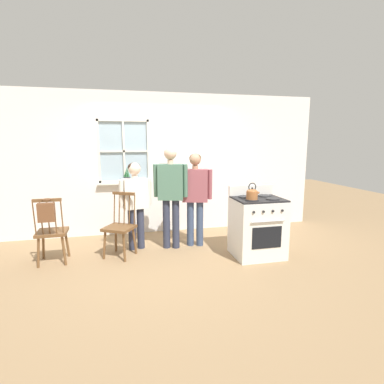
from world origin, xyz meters
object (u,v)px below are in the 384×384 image
object	(u,v)px
potted_plant	(127,177)
person_adult_right	(195,191)
chair_near_wall	(120,228)
person_teen_center	(171,187)
person_elderly_left	(135,198)
stove	(257,226)
kettle	(252,194)
chair_by_window	(52,233)
handbag	(46,212)

from	to	relation	value
potted_plant	person_adult_right	bearing A→B (deg)	-39.20
chair_near_wall	person_teen_center	world-z (taller)	person_teen_center
person_elderly_left	stove	world-z (taller)	person_elderly_left
chair_near_wall	person_elderly_left	bearing A→B (deg)	76.47
potted_plant	kettle	bearing A→B (deg)	-43.98
kettle	potted_plant	world-z (taller)	potted_plant
chair_by_window	chair_near_wall	bearing A→B (deg)	-178.85
person_adult_right	kettle	xyz separation A→B (m)	(0.67, -0.81, 0.07)
person_elderly_left	stove	size ratio (longest dim) A/B	1.34
person_teen_center	kettle	bearing A→B (deg)	-21.41
chair_by_window	potted_plant	distance (m)	1.74
person_elderly_left	handbag	bearing A→B (deg)	-169.74
person_teen_center	person_adult_right	distance (m)	0.43
handbag	person_teen_center	bearing A→B (deg)	14.27
person_elderly_left	person_adult_right	world-z (taller)	person_adult_right
potted_plant	handbag	xyz separation A→B (m)	(-1.12, -1.38, -0.29)
person_elderly_left	person_teen_center	xyz separation A→B (m)	(0.57, -0.08, 0.16)
chair_by_window	stove	bearing A→B (deg)	170.68
person_elderly_left	kettle	size ratio (longest dim) A/B	5.86
person_elderly_left	kettle	bearing A→B (deg)	-41.15
person_elderly_left	potted_plant	size ratio (longest dim) A/B	4.74
chair_by_window	stove	xyz separation A→B (m)	(3.07, -0.43, 0.01)
stove	handbag	world-z (taller)	stove
stove	kettle	xyz separation A→B (m)	(-0.17, -0.13, 0.55)
person_teen_center	potted_plant	size ratio (longest dim) A/B	5.56
stove	handbag	xyz separation A→B (m)	(-3.06, 0.20, 0.35)
chair_near_wall	person_teen_center	xyz separation A→B (m)	(0.84, 0.18, 0.58)
person_adult_right	potted_plant	xyz separation A→B (m)	(-1.10, 0.90, 0.16)
stove	handbag	distance (m)	3.09
chair_by_window	chair_near_wall	world-z (taller)	same
person_teen_center	stove	distance (m)	1.52
kettle	chair_near_wall	bearing A→B (deg)	162.58
person_elderly_left	stove	bearing A→B (deg)	-35.51
stove	potted_plant	size ratio (longest dim) A/B	3.55
kettle	potted_plant	distance (m)	2.46
chair_by_window	person_adult_right	bearing A→B (deg)	-175.01
chair_by_window	person_elderly_left	xyz separation A→B (m)	(1.24, 0.31, 0.42)
person_adult_right	handbag	size ratio (longest dim) A/B	5.17
person_adult_right	kettle	distance (m)	1.05
person_teen_center	kettle	xyz separation A→B (m)	(1.09, -0.79, -0.01)
chair_near_wall	person_adult_right	world-z (taller)	person_adult_right
chair_near_wall	stove	size ratio (longest dim) A/B	0.92
chair_near_wall	kettle	distance (m)	2.09
chair_by_window	chair_near_wall	size ratio (longest dim) A/B	1.00
chair_near_wall	person_elderly_left	distance (m)	0.56
person_elderly_left	kettle	distance (m)	1.88
handbag	chair_by_window	bearing A→B (deg)	91.35
kettle	potted_plant	size ratio (longest dim) A/B	0.81
potted_plant	chair_by_window	bearing A→B (deg)	-134.55
person_teen_center	kettle	size ratio (longest dim) A/B	6.87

